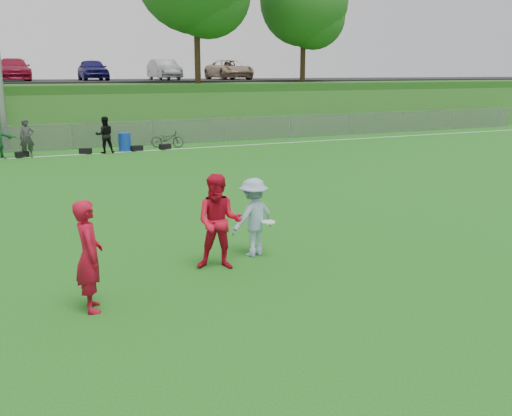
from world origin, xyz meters
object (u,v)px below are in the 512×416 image
player_blue (253,217)px  recycling_bin (125,142)px  player_red_center (219,222)px  bicycle (167,139)px  frisbee (268,222)px  player_red_left (89,256)px

player_blue → recycling_bin: 16.95m
player_red_center → recycling_bin: (1.77, 17.40, -0.49)m
player_red_center → bicycle: bearing=102.7°
player_blue → frisbee: (0.21, -0.26, -0.06)m
player_red_left → recycling_bin: bearing=-11.2°
player_red_center → recycling_bin: player_red_center is taller
player_blue → recycling_bin: (0.84, 16.92, -0.38)m
player_red_left → player_red_center: 2.76m
player_red_left → frisbee: bearing=-69.8°
frisbee → recycling_bin: (0.63, 17.19, -0.31)m
player_blue → player_red_center: bearing=9.7°
player_red_left → bicycle: bearing=-17.1°
player_red_center → player_blue: player_red_center is taller
frisbee → bicycle: bicycle is taller
player_red_left → bicycle: player_red_left is taller
player_red_center → player_blue: bearing=52.3°
player_blue → recycling_bin: size_ratio=1.86×
player_blue → frisbee: size_ratio=5.73×
player_red_left → bicycle: size_ratio=1.10×
frisbee → bicycle: 17.92m
recycling_bin → player_blue: bearing=-92.8°
bicycle → player_blue: bearing=-162.7°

